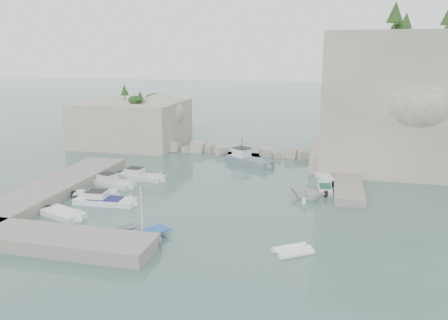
% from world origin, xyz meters
% --- Properties ---
extents(ground, '(400.00, 400.00, 0.00)m').
position_xyz_m(ground, '(0.00, 0.00, 0.00)').
color(ground, '#496E65').
rests_on(ground, ground).
extents(cliff_east, '(26.00, 22.00, 17.00)m').
position_xyz_m(cliff_east, '(23.00, 23.00, 8.50)').
color(cliff_east, beige).
rests_on(cliff_east, ground).
extents(cliff_terrace, '(8.00, 10.00, 2.50)m').
position_xyz_m(cliff_terrace, '(13.00, 18.00, 1.25)').
color(cliff_terrace, beige).
rests_on(cliff_terrace, ground).
extents(outcrop_west, '(16.00, 14.00, 7.00)m').
position_xyz_m(outcrop_west, '(-20.00, 25.00, 3.50)').
color(outcrop_west, beige).
rests_on(outcrop_west, ground).
extents(quay_west, '(5.00, 24.00, 1.10)m').
position_xyz_m(quay_west, '(-17.00, -1.00, 0.55)').
color(quay_west, '#9E9689').
rests_on(quay_west, ground).
extents(quay_south, '(18.00, 4.00, 1.10)m').
position_xyz_m(quay_south, '(-10.00, -12.50, 0.55)').
color(quay_south, '#9E9689').
rests_on(quay_south, ground).
extents(ledge_east, '(3.00, 16.00, 0.80)m').
position_xyz_m(ledge_east, '(13.50, 10.00, 0.40)').
color(ledge_east, '#9E9689').
rests_on(ledge_east, ground).
extents(breakwater, '(28.00, 3.00, 1.40)m').
position_xyz_m(breakwater, '(-1.00, 22.00, 0.70)').
color(breakwater, beige).
rests_on(breakwater, ground).
extents(motorboat_a, '(6.52, 2.75, 1.40)m').
position_xyz_m(motorboat_a, '(-10.19, 6.36, 0.00)').
color(motorboat_a, silver).
rests_on(motorboat_a, ground).
extents(motorboat_b, '(6.27, 3.69, 1.40)m').
position_xyz_m(motorboat_b, '(-12.19, 3.23, 0.00)').
color(motorboat_b, silver).
rests_on(motorboat_b, ground).
extents(motorboat_c, '(4.93, 2.95, 0.70)m').
position_xyz_m(motorboat_c, '(-12.09, -0.79, 0.00)').
color(motorboat_c, white).
rests_on(motorboat_c, ground).
extents(motorboat_d, '(6.79, 2.34, 1.40)m').
position_xyz_m(motorboat_d, '(-9.98, -2.63, 0.00)').
color(motorboat_d, white).
rests_on(motorboat_d, ground).
extents(motorboat_e, '(5.10, 3.46, 0.70)m').
position_xyz_m(motorboat_e, '(-12.00, -6.68, 0.00)').
color(motorboat_e, white).
rests_on(motorboat_e, ground).
extents(rowboat, '(6.15, 5.69, 1.04)m').
position_xyz_m(rowboat, '(-2.85, -9.72, 0.00)').
color(rowboat, white).
rests_on(rowboat, ground).
extents(inflatable_dinghy, '(3.36, 2.94, 0.44)m').
position_xyz_m(inflatable_dinghy, '(8.99, -9.28, 0.00)').
color(inflatable_dinghy, white).
rests_on(inflatable_dinghy, ground).
extents(tender_east_a, '(4.57, 4.24, 1.97)m').
position_xyz_m(tender_east_a, '(9.33, 3.56, 0.00)').
color(tender_east_a, white).
rests_on(tender_east_a, ground).
extents(tender_east_b, '(1.71, 4.22, 0.70)m').
position_xyz_m(tender_east_b, '(11.05, 6.73, 0.00)').
color(tender_east_b, silver).
rests_on(tender_east_b, ground).
extents(tender_east_c, '(3.07, 4.95, 0.70)m').
position_xyz_m(tender_east_c, '(11.17, 10.64, 0.00)').
color(tender_east_c, white).
rests_on(tender_east_c, ground).
extents(tender_east_d, '(4.34, 2.27, 1.59)m').
position_xyz_m(tender_east_d, '(10.81, 14.66, 0.00)').
color(tender_east_d, silver).
rests_on(tender_east_d, ground).
extents(work_boat, '(7.59, 5.93, 2.20)m').
position_xyz_m(work_boat, '(0.96, 16.34, 0.00)').
color(work_boat, slate).
rests_on(work_boat, ground).
extents(rowboat_mast, '(0.10, 0.10, 4.20)m').
position_xyz_m(rowboat_mast, '(-2.85, -9.72, 2.62)').
color(rowboat_mast, white).
rests_on(rowboat_mast, rowboat).
extents(vegetation, '(53.48, 13.88, 13.40)m').
position_xyz_m(vegetation, '(17.83, 24.40, 17.93)').
color(vegetation, '#1E4219').
rests_on(vegetation, ground).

